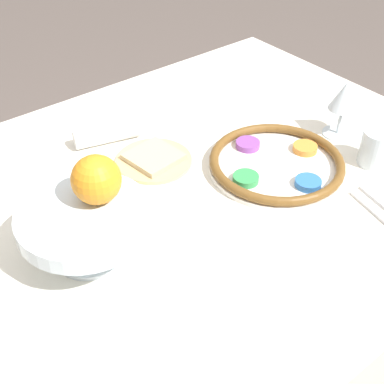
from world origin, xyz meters
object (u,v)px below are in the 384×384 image
(wine_glass, at_px, (344,98))
(cup_near, at_px, (377,148))
(napkin_roll, at_px, (106,134))
(seder_plate, at_px, (276,163))
(orange_fruit, at_px, (96,180))
(bread_plate, at_px, (154,159))
(fruit_stand, at_px, (85,222))

(wine_glass, relative_size, cup_near, 1.67)
(napkin_roll, relative_size, cup_near, 1.92)
(wine_glass, relative_size, napkin_roll, 0.87)
(seder_plate, relative_size, cup_near, 3.59)
(seder_plate, bearing_deg, cup_near, 147.67)
(orange_fruit, relative_size, bread_plate, 0.51)
(fruit_stand, xyz_separation_m, napkin_roll, (-0.21, -0.29, -0.06))
(bread_plate, distance_m, napkin_roll, 0.14)
(wine_glass, xyz_separation_m, napkin_roll, (0.44, -0.31, -0.07))
(wine_glass, height_order, bread_plate, wine_glass)
(seder_plate, relative_size, bread_plate, 1.73)
(seder_plate, bearing_deg, wine_glass, -177.47)
(seder_plate, xyz_separation_m, wine_glass, (-0.21, -0.01, 0.08))
(napkin_roll, height_order, cup_near, cup_near)
(fruit_stand, bearing_deg, orange_fruit, -162.65)
(fruit_stand, relative_size, cup_near, 2.87)
(wine_glass, relative_size, orange_fruit, 1.57)
(wine_glass, relative_size, fruit_stand, 0.58)
(wine_glass, height_order, orange_fruit, orange_fruit)
(orange_fruit, relative_size, cup_near, 1.06)
(orange_fruit, xyz_separation_m, napkin_roll, (-0.18, -0.28, -0.12))
(bread_plate, xyz_separation_m, napkin_roll, (0.04, -0.13, 0.01))
(wine_glass, xyz_separation_m, cup_near, (0.03, 0.12, -0.05))
(fruit_stand, relative_size, bread_plate, 1.38)
(fruit_stand, distance_m, napkin_roll, 0.37)
(seder_plate, distance_m, bread_plate, 0.26)
(orange_fruit, distance_m, cup_near, 0.61)
(wine_glass, height_order, fruit_stand, wine_glass)
(wine_glass, distance_m, cup_near, 0.14)
(orange_fruit, bearing_deg, wine_glass, 177.73)
(fruit_stand, distance_m, bread_plate, 0.31)
(fruit_stand, distance_m, orange_fruit, 0.08)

